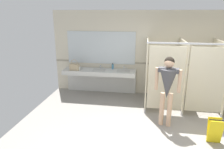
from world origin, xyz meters
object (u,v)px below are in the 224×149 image
(paper_cup, at_px, (79,69))
(wet_floor_sign, at_px, (215,131))
(person_standing, at_px, (168,83))
(handbag, at_px, (74,67))
(soap_dispenser, at_px, (113,66))

(paper_cup, xyz_separation_m, wet_floor_sign, (3.62, -2.20, -0.61))
(paper_cup, bearing_deg, person_standing, -31.46)
(paper_cup, distance_m, wet_floor_sign, 4.28)
(person_standing, height_order, wet_floor_sign, person_standing)
(handbag, xyz_separation_m, paper_cup, (0.14, 0.03, -0.06))
(handbag, height_order, wet_floor_sign, handbag)
(handbag, bearing_deg, paper_cup, 13.70)
(soap_dispenser, xyz_separation_m, wet_floor_sign, (2.55, -2.49, -0.65))
(handbag, bearing_deg, wet_floor_sign, -29.88)
(person_standing, xyz_separation_m, soap_dispenser, (-1.58, 1.92, -0.15))
(soap_dispenser, relative_size, paper_cup, 2.07)
(handbag, distance_m, wet_floor_sign, 4.39)
(soap_dispenser, height_order, paper_cup, soap_dispenser)
(person_standing, bearing_deg, handbag, 150.35)
(person_standing, relative_size, handbag, 4.82)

